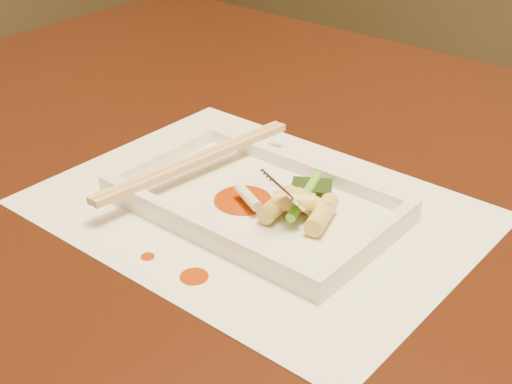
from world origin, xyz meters
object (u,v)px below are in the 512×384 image
Objects in this scene: table at (341,278)px; plate_base at (256,205)px; chopstick_a at (193,159)px; fork at (333,145)px; placemat at (256,209)px.

plate_base is (-0.05, -0.08, 0.11)m from table.
chopstick_a is 0.16m from fork.
chopstick_a reaches higher than table.
table is at bearing 56.98° from placemat.
chopstick_a reaches higher than plate_base.
placemat is 0.09m from chopstick_a.
fork is (0.15, 0.02, 0.06)m from chopstick_a.
table is at bearing 30.63° from chopstick_a.
plate_base is at bearing -123.02° from table.
table is 0.20m from chopstick_a.
fork is at bearing 14.42° from plate_base.
plate_base is 0.08m from chopstick_a.
fork is at bearing 6.75° from chopstick_a.
fork is (0.07, 0.02, 0.08)m from placemat.
plate_base is at bearing -0.00° from chopstick_a.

